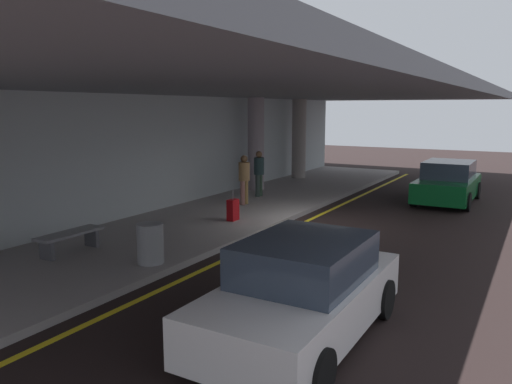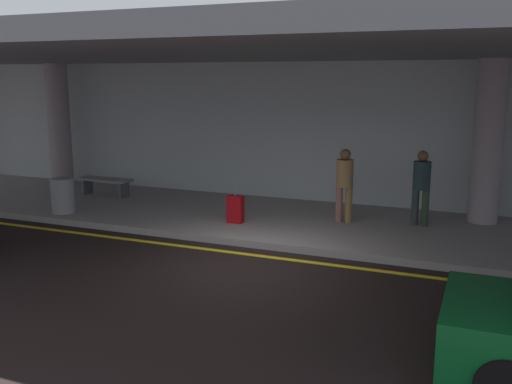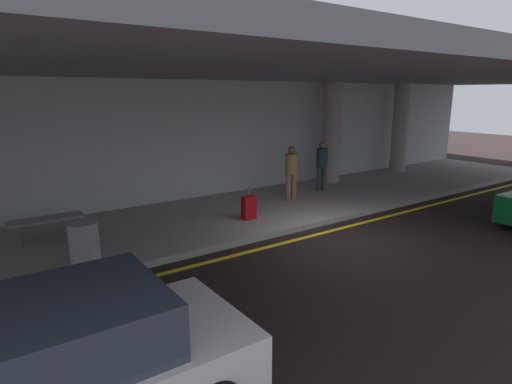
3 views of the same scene
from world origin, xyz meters
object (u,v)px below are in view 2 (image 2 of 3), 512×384
object	(u,v)px
support_column_center	(488,142)
trash_bin_steel	(63,195)
traveler_with_luggage	(421,183)
person_waiting_for_ride	(345,181)
suitcase_upright_primary	(235,209)
bench_metal	(105,183)
support_column_left_mid	(59,125)

from	to	relation	value
support_column_center	trash_bin_steel	size ratio (longest dim) A/B	4.29
support_column_center	traveler_with_luggage	bearing A→B (deg)	-145.84
person_waiting_for_ride	suitcase_upright_primary	world-z (taller)	person_waiting_for_ride
suitcase_upright_primary	bench_metal	world-z (taller)	suitcase_upright_primary
traveler_with_luggage	person_waiting_for_ride	bearing A→B (deg)	-53.65
suitcase_upright_primary	traveler_with_luggage	bearing A→B (deg)	21.52
support_column_center	bench_metal	distance (m)	9.96
person_waiting_for_ride	trash_bin_steel	size ratio (longest dim) A/B	1.98
support_column_left_mid	bench_metal	xyz separation A→B (m)	(2.18, -0.82, -1.47)
traveler_with_luggage	trash_bin_steel	bearing A→B (deg)	-52.08
traveler_with_luggage	person_waiting_for_ride	world-z (taller)	same
suitcase_upright_primary	trash_bin_steel	world-z (taller)	suitcase_upright_primary
traveler_with_luggage	bench_metal	size ratio (longest dim) A/B	1.05
person_waiting_for_ride	support_column_center	bearing A→B (deg)	89.65
support_column_left_mid	bench_metal	bearing A→B (deg)	-20.56
support_column_center	trash_bin_steel	world-z (taller)	support_column_center
suitcase_upright_primary	trash_bin_steel	size ratio (longest dim) A/B	1.06
support_column_center	bench_metal	size ratio (longest dim) A/B	2.28
support_column_left_mid	support_column_center	distance (m)	12.00
bench_metal	support_column_center	bearing A→B (deg)	4.76
support_column_center	suitcase_upright_primary	distance (m)	5.84
traveler_with_luggage	person_waiting_for_ride	xyz separation A→B (m)	(-1.64, -0.36, 0.00)
support_column_center	trash_bin_steel	distance (m)	10.01
support_column_left_mid	bench_metal	world-z (taller)	support_column_left_mid
suitcase_upright_primary	bench_metal	distance (m)	4.84
trash_bin_steel	support_column_left_mid	bearing A→B (deg)	130.95
support_column_left_mid	support_column_center	xyz separation A→B (m)	(12.00, 0.00, 0.00)
traveler_with_luggage	trash_bin_steel	world-z (taller)	traveler_with_luggage
bench_metal	suitcase_upright_primary	bearing A→B (deg)	-16.86
support_column_left_mid	bench_metal	distance (m)	2.76
bench_metal	support_column_left_mid	bearing A→B (deg)	159.44
support_column_left_mid	support_column_center	bearing A→B (deg)	0.00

